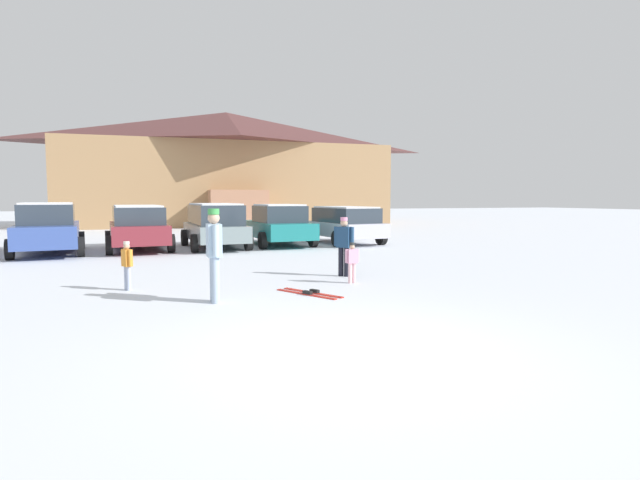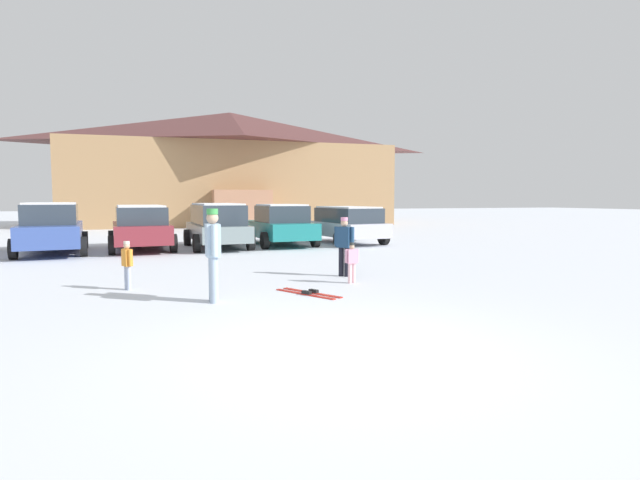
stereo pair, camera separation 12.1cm
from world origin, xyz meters
TOP-DOWN VIEW (x-y plane):
  - ground at (0.00, 0.00)m, footprint 160.00×160.00m
  - ski_lodge at (3.54, 31.68)m, footprint 22.84×12.31m
  - parked_blue_hatchback at (-5.35, 13.25)m, footprint 2.50×4.86m
  - parked_maroon_van at (-2.55, 13.65)m, footprint 2.42×4.79m
  - parked_grey_wagon at (0.17, 13.41)m, footprint 2.26×4.57m
  - parked_teal_hatchback at (2.69, 13.72)m, footprint 2.36×4.43m
  - parked_silver_wagon at (5.49, 13.59)m, footprint 2.57×4.21m
  - skier_child_in_pink_snowsuit at (1.92, 4.50)m, footprint 0.33×0.14m
  - skier_child_in_orange_jacket at (-2.68, 5.23)m, footprint 0.23×0.34m
  - skier_teen_in_navy_coat at (2.13, 5.47)m, footprint 0.37×0.42m
  - skier_adult_in_blue_parka at (-1.18, 3.45)m, footprint 0.24×0.62m
  - pair_of_skis at (0.65, 3.61)m, footprint 0.99×1.46m

SIDE VIEW (x-z plane):
  - ground at x=0.00m, z-range 0.00..0.00m
  - pair_of_skis at x=0.65m, z-range -0.02..0.06m
  - skier_child_in_pink_snowsuit at x=1.92m, z-range 0.06..0.95m
  - skier_child_in_orange_jacket at x=-2.68m, z-range 0.06..1.05m
  - skier_teen_in_navy_coat at x=2.13m, z-range 0.09..1.50m
  - parked_teal_hatchback at x=2.69m, z-range 0.01..1.64m
  - parked_silver_wagon at x=5.49m, z-range 0.07..1.60m
  - parked_blue_hatchback at x=-5.35m, z-range 0.00..1.72m
  - parked_maroon_van at x=-2.55m, z-range 0.07..1.69m
  - parked_grey_wagon at x=0.17m, z-range 0.06..1.74m
  - skier_adult_in_blue_parka at x=-1.18m, z-range 0.11..1.78m
  - ski_lodge at x=3.54m, z-range 0.05..8.20m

